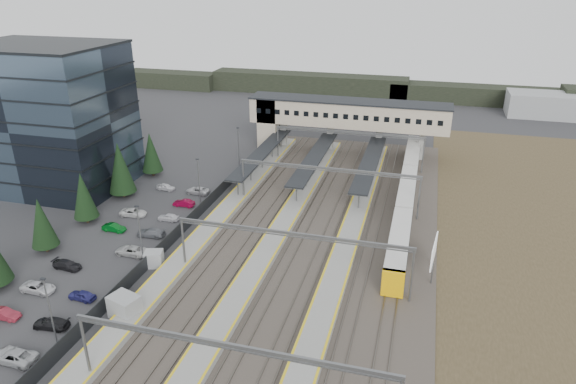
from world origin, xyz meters
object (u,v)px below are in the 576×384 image
(relay_cabin_far, at_px, (154,259))
(footbridge, at_px, (334,115))
(train, at_px, (406,194))
(billboard, at_px, (434,252))
(relay_cabin_near, at_px, (125,307))
(office_building, at_px, (48,117))

(relay_cabin_far, bearing_deg, footbridge, 74.68)
(train, height_order, billboard, billboard)
(relay_cabin_far, height_order, train, train)
(train, bearing_deg, relay_cabin_near, -126.17)
(relay_cabin_far, relative_size, train, 0.05)
(relay_cabin_near, xyz_separation_m, billboard, (32.21, 17.76, 1.83))
(billboard, bearing_deg, relay_cabin_far, -168.06)
(relay_cabin_far, height_order, billboard, billboard)
(office_building, height_order, relay_cabin_near, office_building)
(office_building, height_order, relay_cabin_far, office_building)
(relay_cabin_near, height_order, train, train)
(footbridge, relative_size, billboard, 7.17)
(relay_cabin_far, bearing_deg, billboard, 11.94)
(footbridge, relative_size, train, 0.74)
(billboard, bearing_deg, footbridge, 115.56)
(relay_cabin_near, bearing_deg, relay_cabin_far, 102.28)
(office_building, distance_m, train, 61.30)
(office_building, height_order, billboard, office_building)
(footbridge, bearing_deg, billboard, -64.44)
(relay_cabin_near, height_order, relay_cabin_far, relay_cabin_near)
(relay_cabin_far, distance_m, train, 40.89)
(train, bearing_deg, billboard, -77.88)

